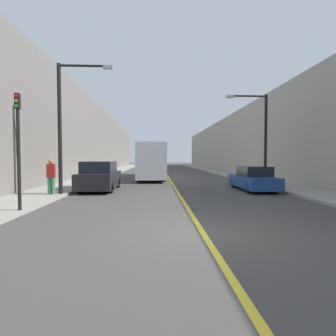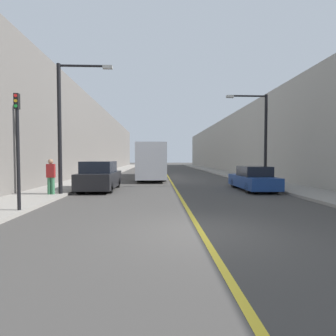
# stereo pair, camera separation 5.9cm
# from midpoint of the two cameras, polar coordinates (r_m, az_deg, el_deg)

# --- Properties ---
(ground_plane) EXTENTS (200.00, 200.00, 0.00)m
(ground_plane) POSITION_cam_midpoint_polar(r_m,az_deg,el_deg) (7.41, 7.43, -13.63)
(ground_plane) COLOR #3F3D3A
(sidewalk_left) EXTENTS (2.76, 72.00, 0.14)m
(sidewalk_left) POSITION_cam_midpoint_polar(r_m,az_deg,el_deg) (37.57, -11.78, -0.77)
(sidewalk_left) COLOR gray
(sidewalk_left) RESTS_ON ground
(sidewalk_right) EXTENTS (2.76, 72.00, 0.14)m
(sidewalk_right) POSITION_cam_midpoint_polar(r_m,az_deg,el_deg) (38.05, 10.60, -0.73)
(sidewalk_right) COLOR gray
(sidewalk_right) RESTS_ON ground
(building_row_left) EXTENTS (4.00, 72.00, 8.98)m
(building_row_left) POSITION_cam_midpoint_polar(r_m,az_deg,el_deg) (38.29, -16.86, 5.85)
(building_row_left) COLOR #66605B
(building_row_left) RESTS_ON ground
(building_row_right) EXTENTS (4.00, 72.00, 7.84)m
(building_row_right) POSITION_cam_midpoint_polar(r_m,az_deg,el_deg) (38.94, 15.51, 4.96)
(building_row_right) COLOR gray
(building_row_right) RESTS_ON ground
(road_center_line) EXTENTS (0.16, 72.00, 0.01)m
(road_center_line) POSITION_cam_midpoint_polar(r_m,az_deg,el_deg) (37.09, -0.52, -0.87)
(road_center_line) COLOR gold
(road_center_line) RESTS_ON ground
(bus) EXTENTS (2.45, 12.10, 3.25)m
(bus) POSITION_cam_midpoint_polar(r_m,az_deg,el_deg) (26.06, -3.35, 1.62)
(bus) COLOR silver
(bus) RESTS_ON ground
(parked_suv_left) EXTENTS (2.01, 4.65, 1.80)m
(parked_suv_left) POSITION_cam_midpoint_polar(r_m,az_deg,el_deg) (16.77, -14.54, -1.87)
(parked_suv_left) COLOR black
(parked_suv_left) RESTS_ON ground
(car_right_near) EXTENTS (1.81, 4.59, 1.49)m
(car_right_near) POSITION_cam_midpoint_polar(r_m,az_deg,el_deg) (17.13, 18.12, -2.37)
(car_right_near) COLOR navy
(car_right_near) RESTS_ON ground
(street_lamp_left) EXTENTS (2.86, 0.24, 6.73)m
(street_lamp_left) POSITION_cam_midpoint_polar(r_m,az_deg,el_deg) (14.82, -21.40, 10.00)
(street_lamp_left) COLOR black
(street_lamp_left) RESTS_ON sidewalk_left
(street_lamp_right) EXTENTS (2.86, 0.24, 6.18)m
(street_lamp_right) POSITION_cam_midpoint_polar(r_m,az_deg,el_deg) (19.18, 19.73, 7.36)
(street_lamp_right) COLOR black
(street_lamp_right) RESTS_ON sidewalk_right
(traffic_light) EXTENTS (0.16, 0.18, 4.16)m
(traffic_light) POSITION_cam_midpoint_polar(r_m,az_deg,el_deg) (10.77, -29.74, 3.99)
(traffic_light) COLOR black
(traffic_light) RESTS_ON sidewalk_left
(pedestrian) EXTENTS (0.40, 0.25, 1.82)m
(pedestrian) POSITION_cam_midpoint_polar(r_m,az_deg,el_deg) (14.72, -24.03, -1.61)
(pedestrian) COLOR #336B47
(pedestrian) RESTS_ON sidewalk_left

